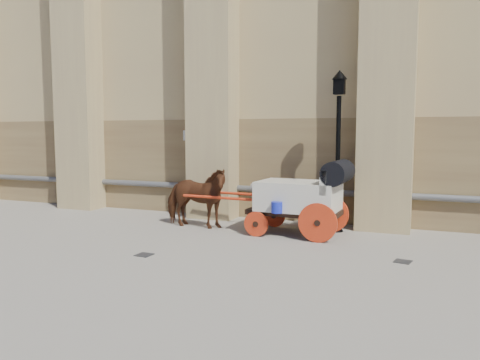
% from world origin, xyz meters
% --- Properties ---
extents(ground, '(90.00, 90.00, 0.00)m').
position_xyz_m(ground, '(0.00, 0.00, 0.00)').
color(ground, gray).
rests_on(ground, ground).
extents(horse, '(0.90, 1.97, 1.66)m').
position_xyz_m(horse, '(-0.79, 2.00, 0.83)').
color(horse, '#5C2F1C').
rests_on(horse, ground).
extents(carriage, '(4.43, 1.59, 1.92)m').
position_xyz_m(carriage, '(2.19, 2.18, 1.03)').
color(carriage, black).
rests_on(carriage, ground).
extents(street_lamp, '(0.39, 0.39, 4.18)m').
position_xyz_m(street_lamp, '(2.88, 2.94, 2.24)').
color(street_lamp, black).
rests_on(street_lamp, ground).
extents(drain_grate_near, '(0.34, 0.34, 0.01)m').
position_xyz_m(drain_grate_near, '(-0.48, -0.99, 0.01)').
color(drain_grate_near, black).
rests_on(drain_grate_near, ground).
extents(drain_grate_far, '(0.38, 0.38, 0.01)m').
position_xyz_m(drain_grate_far, '(4.65, 0.50, 0.01)').
color(drain_grate_far, black).
rests_on(drain_grate_far, ground).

